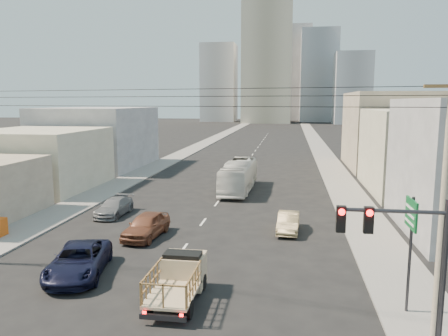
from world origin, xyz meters
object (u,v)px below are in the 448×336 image
(navy_pickup, at_px, (79,261))
(sedan_tan, at_px, (288,222))
(utility_pole, at_px, (443,207))
(sedan_grey, at_px, (114,207))
(city_bus, at_px, (239,176))
(traffic_signal, at_px, (407,261))
(green_sign, at_px, (411,227))
(flatbed_pickup, at_px, (178,276))
(sedan_brown, at_px, (146,225))

(navy_pickup, distance_m, sedan_tan, 14.01)
(utility_pole, bearing_deg, sedan_grey, 139.73)
(sedan_tan, height_order, sedan_grey, sedan_grey)
(city_bus, relative_size, traffic_signal, 1.78)
(sedan_grey, height_order, utility_pole, utility_pole)
(navy_pickup, distance_m, traffic_signal, 15.97)
(navy_pickup, height_order, sedan_grey, navy_pickup)
(navy_pickup, xyz_separation_m, sedan_grey, (-2.95, 11.59, -0.11))
(sedan_grey, relative_size, green_sign, 0.91)
(city_bus, relative_size, green_sign, 2.14)
(sedan_tan, relative_size, traffic_signal, 0.66)
(sedan_tan, xyz_separation_m, green_sign, (4.94, -11.03, 3.09))
(flatbed_pickup, relative_size, sedan_brown, 0.94)
(sedan_brown, relative_size, green_sign, 0.94)
(navy_pickup, bearing_deg, city_bus, 63.79)
(sedan_tan, height_order, utility_pole, utility_pole)
(traffic_signal, distance_m, utility_pole, 3.24)
(sedan_tan, bearing_deg, city_bus, 113.12)
(green_sign, bearing_deg, sedan_tan, 114.11)
(sedan_tan, bearing_deg, traffic_signal, -74.94)
(navy_pickup, xyz_separation_m, traffic_signal, (14.07, -6.80, 3.31))
(sedan_grey, relative_size, utility_pole, 0.45)
(green_sign, relative_size, utility_pole, 0.50)
(sedan_grey, distance_m, traffic_signal, 25.29)
(utility_pole, bearing_deg, flatbed_pickup, 166.99)
(traffic_signal, bearing_deg, city_bus, 106.21)
(sedan_grey, height_order, green_sign, green_sign)
(sedan_brown, bearing_deg, city_bus, 81.02)
(utility_pole, bearing_deg, city_bus, 110.92)
(flatbed_pickup, height_order, utility_pole, utility_pole)
(flatbed_pickup, relative_size, utility_pole, 0.44)
(flatbed_pickup, bearing_deg, traffic_signal, -30.12)
(traffic_signal, bearing_deg, sedan_brown, 133.51)
(sedan_brown, height_order, green_sign, green_sign)
(green_sign, bearing_deg, sedan_brown, 149.26)
(navy_pickup, bearing_deg, utility_pole, -27.63)
(navy_pickup, xyz_separation_m, city_bus, (5.53, 22.57, 0.72))
(city_bus, bearing_deg, navy_pickup, -102.46)
(flatbed_pickup, bearing_deg, sedan_brown, 117.13)
(navy_pickup, xyz_separation_m, sedan_tan, (10.52, 9.24, -0.11))
(flatbed_pickup, height_order, green_sign, green_sign)
(navy_pickup, bearing_deg, flatbed_pickup, -31.35)
(traffic_signal, relative_size, utility_pole, 0.60)
(city_bus, bearing_deg, traffic_signal, -72.48)
(traffic_signal, bearing_deg, navy_pickup, 154.21)
(sedan_tan, relative_size, utility_pole, 0.40)
(traffic_signal, xyz_separation_m, green_sign, (1.39, 5.01, -0.34))
(flatbed_pickup, height_order, city_bus, city_bus)
(flatbed_pickup, relative_size, sedan_grey, 0.97)
(green_sign, bearing_deg, utility_pole, -82.33)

